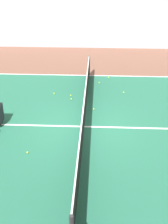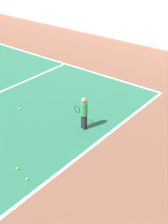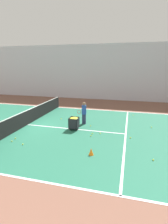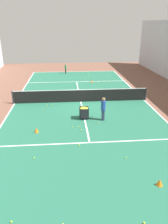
{
  "view_description": "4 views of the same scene",
  "coord_description": "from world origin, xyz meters",
  "px_view_note": "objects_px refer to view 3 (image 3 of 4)",
  "views": [
    {
      "loc": [
        -10.34,
        -0.51,
        6.1
      ],
      "look_at": [
        0.0,
        0.0,
        0.64
      ],
      "focal_mm": 50.0,
      "sensor_mm": 36.0,
      "label": 1
    },
    {
      "loc": [
        -6.13,
        -17.27,
        6.1
      ],
      "look_at": [
        1.18,
        -11.48,
        0.68
      ],
      "focal_mm": 50.0,
      "sensor_mm": 36.0,
      "label": 2
    },
    {
      "loc": [
        10.34,
        6.88,
        4.11
      ],
      "look_at": [
        -1.24,
        3.82,
        0.88
      ],
      "focal_mm": 28.0,
      "sensor_mm": 36.0,
      "label": 3
    },
    {
      "loc": [
        1.2,
        17.24,
        6.1
      ],
      "look_at": [
        0.03,
        3.48,
        0.48
      ],
      "focal_mm": 35.0,
      "sensor_mm": 36.0,
      "label": 4
    }
  ],
  "objects_px": {
    "tennis_net": "(27,117)",
    "training_cone_0": "(91,152)",
    "ball_cart": "(74,121)",
    "coach_at_net": "(84,111)"
  },
  "relations": [
    {
      "from": "tennis_net",
      "to": "ball_cart",
      "type": "height_order",
      "value": "tennis_net"
    },
    {
      "from": "training_cone_0",
      "to": "ball_cart",
      "type": "bearing_deg",
      "value": -148.9
    },
    {
      "from": "tennis_net",
      "to": "coach_at_net",
      "type": "relative_size",
      "value": 6.99
    },
    {
      "from": "coach_at_net",
      "to": "ball_cart",
      "type": "bearing_deg",
      "value": 72.69
    },
    {
      "from": "ball_cart",
      "to": "tennis_net",
      "type": "bearing_deg",
      "value": -90.5
    },
    {
      "from": "tennis_net",
      "to": "training_cone_0",
      "type": "bearing_deg",
      "value": 60.01
    },
    {
      "from": "ball_cart",
      "to": "coach_at_net",
      "type": "bearing_deg",
      "value": 165.12
    },
    {
      "from": "coach_at_net",
      "to": "ball_cart",
      "type": "height_order",
      "value": "coach_at_net"
    },
    {
      "from": "ball_cart",
      "to": "training_cone_0",
      "type": "xyz_separation_m",
      "value": [
        3.03,
        1.83,
        -0.41
      ]
    },
    {
      "from": "tennis_net",
      "to": "training_cone_0",
      "type": "xyz_separation_m",
      "value": [
        3.06,
        5.31,
        -0.38
      ]
    }
  ]
}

